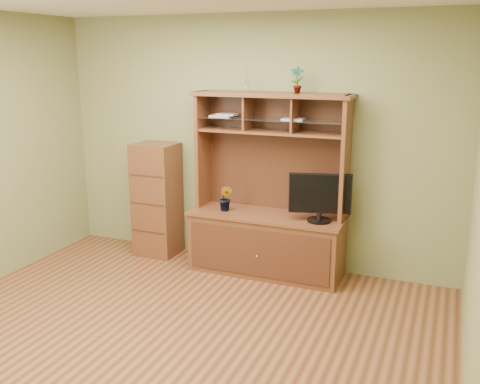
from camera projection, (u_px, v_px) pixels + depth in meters
The scene contains 8 objects.
room at pixel (157, 181), 4.01m from camera, with size 4.54×4.04×2.74m.
media_hutch at pixel (267, 225), 5.66m from camera, with size 1.66×0.61×1.90m.
monitor at pixel (320, 197), 5.28m from camera, with size 0.61×0.24×0.49m.
orchid_plant at pixel (226, 198), 5.68m from camera, with size 0.16×0.13×0.28m, color #2E591E.
top_plant at pixel (297, 80), 5.26m from camera, with size 0.14×0.09×0.26m, color #346523.
reed_diffuser at pixel (247, 81), 5.47m from camera, with size 0.05×0.05×0.27m.
magazines at pixel (246, 116), 5.55m from camera, with size 1.02×0.19×0.04m.
side_cabinet at pixel (157, 200), 6.17m from camera, with size 0.46×0.42×1.30m.
Camera 1 is at (2.05, -3.39, 2.25)m, focal length 40.00 mm.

